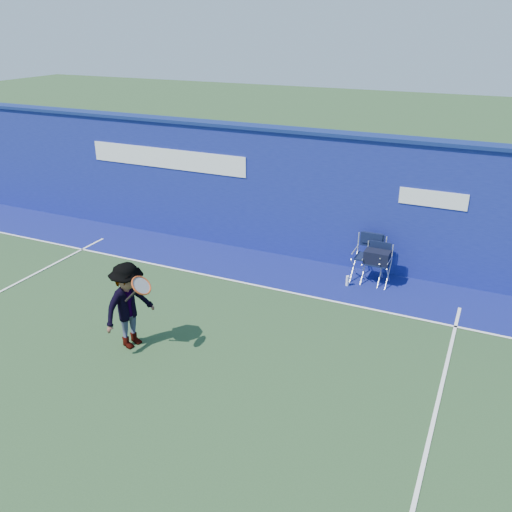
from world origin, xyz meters
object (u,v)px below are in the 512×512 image
at_px(directors_chair_left, 368,266).
at_px(tennis_player, 129,305).
at_px(water_bottle, 347,281).
at_px(directors_chair_right, 376,268).

bearing_deg(directors_chair_left, tennis_player, -125.94).
bearing_deg(water_bottle, directors_chair_right, 35.81).
distance_m(directors_chair_right, water_bottle, 0.70).
relative_size(directors_chair_left, tennis_player, 0.65).
bearing_deg(tennis_player, directors_chair_left, 54.06).
relative_size(water_bottle, tennis_player, 0.15).
bearing_deg(tennis_player, directors_chair_right, 51.75).
distance_m(directors_chair_left, tennis_player, 5.38).
height_order(directors_chair_right, tennis_player, tennis_player).
distance_m(water_bottle, tennis_player, 4.85).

